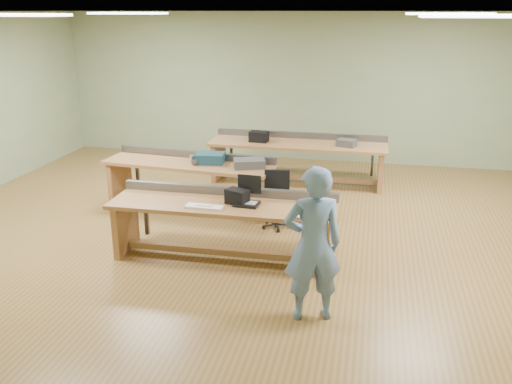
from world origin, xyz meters
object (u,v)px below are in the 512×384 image
(person, at_px, (313,245))
(mug, at_px, (195,162))
(task_chair, at_px, (277,207))
(drinks_can, at_px, (192,159))
(camera_bag, at_px, (237,197))
(workbench_back, at_px, (298,152))
(laptop_base, at_px, (247,204))
(workbench_front, at_px, (223,217))
(parts_bin_grey, at_px, (249,163))
(parts_bin_teal, at_px, (210,158))
(workbench_mid, at_px, (189,174))

(person, relative_size, mug, 13.26)
(task_chair, xyz_separation_m, drinks_can, (-1.43, 0.46, 0.51))
(person, height_order, camera_bag, person)
(workbench_back, relative_size, drinks_can, 25.26)
(laptop_base, height_order, mug, mug)
(task_chair, distance_m, drinks_can, 1.59)
(workbench_front, xyz_separation_m, person, (1.25, -1.18, 0.26))
(workbench_front, xyz_separation_m, workbench_back, (0.46, 3.39, 0.01))
(workbench_back, xyz_separation_m, parts_bin_grey, (-0.49, -1.78, 0.25))
(camera_bag, relative_size, mug, 2.22)
(mug, height_order, drinks_can, drinks_can)
(task_chair, bearing_deg, laptop_base, -107.19)
(parts_bin_teal, bearing_deg, laptop_base, -60.33)
(laptop_base, bearing_deg, drinks_can, 130.75)
(laptop_base, distance_m, drinks_can, 2.11)
(parts_bin_teal, relative_size, mug, 3.58)
(workbench_back, height_order, parts_bin_grey, parts_bin_grey)
(workbench_back, bearing_deg, parts_bin_grey, -105.51)
(laptop_base, distance_m, mug, 2.00)
(mug, distance_m, drinks_can, 0.11)
(camera_bag, height_order, task_chair, camera_bag)
(workbench_mid, bearing_deg, parts_bin_teal, 12.35)
(workbench_mid, bearing_deg, parts_bin_grey, 1.03)
(workbench_front, distance_m, workbench_mid, 1.99)
(person, xyz_separation_m, parts_bin_teal, (-1.95, 2.91, 0.01))
(camera_bag, bearing_deg, workbench_back, 108.15)
(task_chair, bearing_deg, parts_bin_grey, 130.42)
(workbench_mid, relative_size, mug, 22.49)
(camera_bag, bearing_deg, drinks_can, 147.40)
(workbench_mid, relative_size, drinks_can, 21.98)
(task_chair, bearing_deg, workbench_front, -121.24)
(workbench_front, relative_size, workbench_mid, 1.03)
(workbench_front, xyz_separation_m, workbench_mid, (-1.03, 1.70, -0.00))
(task_chair, relative_size, drinks_can, 6.51)
(person, height_order, drinks_can, person)
(workbench_front, bearing_deg, mug, 118.57)
(drinks_can, bearing_deg, laptop_base, -52.88)
(task_chair, bearing_deg, drinks_can, 152.32)
(laptop_base, bearing_deg, person, -46.96)
(parts_bin_grey, bearing_deg, task_chair, -39.74)
(task_chair, bearing_deg, camera_bag, -113.15)
(person, xyz_separation_m, task_chair, (-0.79, 2.37, -0.51))
(workbench_mid, height_order, parts_bin_teal, parts_bin_teal)
(workbench_front, bearing_deg, laptop_base, -6.11)
(workbench_back, distance_m, parts_bin_teal, 2.04)
(person, xyz_separation_m, drinks_can, (-2.22, 2.83, -0.00))
(camera_bag, bearing_deg, workbench_front, -158.87)
(workbench_mid, height_order, workbench_back, same)
(workbench_mid, height_order, camera_bag, camera_bag)
(mug, bearing_deg, parts_bin_grey, 2.79)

